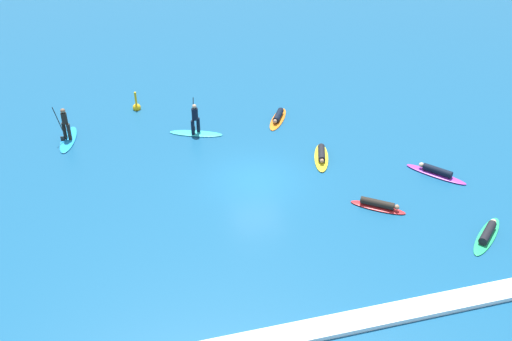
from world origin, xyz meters
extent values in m
plane|color=navy|center=(0.00, 0.00, 0.00)|extent=(120.00, 120.00, 0.00)
ellipsoid|color=purple|center=(8.60, -1.88, 0.05)|extent=(2.34, 2.76, 0.11)
cylinder|color=black|center=(8.63, -1.92, 0.28)|extent=(1.14, 1.33, 0.34)
sphere|color=beige|center=(8.11, -1.26, 0.30)|extent=(0.34, 0.34, 0.25)
ellipsoid|color=red|center=(4.65, -3.72, 0.05)|extent=(2.30, 1.94, 0.10)
cylinder|color=black|center=(4.61, -3.69, 0.26)|extent=(1.39, 1.17, 0.33)
sphere|color=#A37556|center=(5.30, -4.22, 0.28)|extent=(0.32, 0.32, 0.23)
ellipsoid|color=orange|center=(2.88, 5.89, 0.04)|extent=(2.05, 2.91, 0.08)
cylinder|color=black|center=(2.90, 5.93, 0.26)|extent=(1.00, 1.39, 0.36)
sphere|color=#A37556|center=(2.50, 5.22, 0.28)|extent=(0.32, 0.32, 0.23)
ellipsoid|color=#33C6CC|center=(-2.01, 5.35, 0.04)|extent=(3.00, 1.76, 0.08)
cylinder|color=black|center=(-1.84, 5.48, 0.49)|extent=(0.26, 0.26, 0.82)
cylinder|color=black|center=(-2.19, 5.22, 0.49)|extent=(0.26, 0.26, 0.82)
cylinder|color=black|center=(-2.01, 5.35, 1.23)|extent=(0.45, 0.45, 0.66)
sphere|color=tan|center=(-2.01, 5.35, 1.68)|extent=(0.31, 0.31, 0.23)
cylinder|color=black|center=(-2.05, 5.66, 1.04)|extent=(0.20, 0.40, 1.90)
cube|color=black|center=(-2.05, 5.66, 0.14)|extent=(0.13, 0.21, 0.32)
ellipsoid|color=yellow|center=(3.75, 1.08, 0.05)|extent=(1.61, 2.95, 0.11)
cylinder|color=black|center=(3.77, 1.13, 0.28)|extent=(0.80, 1.45, 0.35)
sphere|color=#A37556|center=(3.50, 0.36, 0.30)|extent=(0.27, 0.27, 0.21)
ellipsoid|color=#1E8CD1|center=(-8.83, 6.43, 0.05)|extent=(1.21, 3.11, 0.09)
cylinder|color=black|center=(-8.95, 6.53, 0.55)|extent=(0.22, 0.22, 0.92)
cylinder|color=black|center=(-8.70, 6.33, 0.55)|extent=(0.22, 0.22, 0.92)
cylinder|color=black|center=(-8.83, 6.43, 1.32)|extent=(0.35, 0.35, 0.62)
sphere|color=brown|center=(-8.83, 6.43, 1.75)|extent=(0.29, 0.29, 0.26)
cylinder|color=black|center=(-9.10, 6.32, 1.08)|extent=(0.47, 0.12, 1.95)
cube|color=black|center=(-9.10, 6.32, 0.15)|extent=(0.21, 0.09, 0.32)
ellipsoid|color=#23B266|center=(8.16, -6.76, 0.04)|extent=(2.72, 2.48, 0.07)
cylinder|color=black|center=(8.12, -6.80, 0.25)|extent=(1.35, 1.23, 0.35)
sphere|color=beige|center=(8.77, -6.23, 0.27)|extent=(0.35, 0.35, 0.25)
sphere|color=yellow|center=(-4.91, 9.38, 0.12)|extent=(0.48, 0.48, 0.48)
cylinder|color=yellow|center=(-4.91, 9.38, 0.56)|extent=(0.13, 0.13, 1.12)
cube|color=white|center=(0.00, -9.82, 0.09)|extent=(21.86, 0.90, 0.18)
camera|label=1|loc=(-5.94, -22.42, 14.80)|focal=39.99mm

